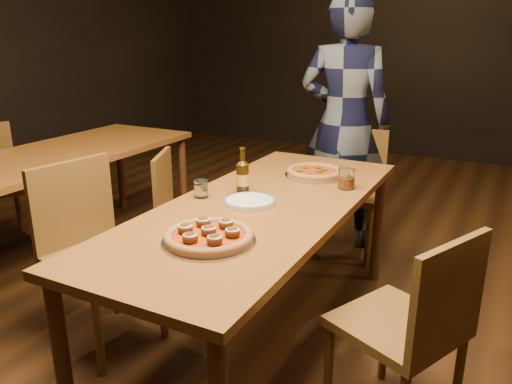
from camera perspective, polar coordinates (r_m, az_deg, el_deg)
The scene contains 14 objects.
ground at distance 2.70m, azimuth 0.51°, elevation -16.50°, with size 9.00×9.00×0.00m, color black.
table_main at distance 2.38m, azimuth 0.56°, elevation -2.92°, with size 0.80×2.00×0.75m.
table_left at distance 3.65m, azimuth -21.62°, elevation 3.18°, with size 0.80×2.00×0.75m.
chair_main_nw at distance 2.57m, azimuth -17.13°, elevation -6.90°, with size 0.45×0.45×0.97m, color #573817, non-canonical shape.
chair_main_sw at distance 3.19m, azimuth -7.17°, elevation -2.44°, with size 0.40×0.40×0.85m, color #573817, non-canonical shape.
chair_main_e at distance 2.07m, azimuth 15.84°, elevation -14.24°, with size 0.42×0.42×0.90m, color #573817, non-canonical shape.
chair_end at distance 3.55m, azimuth 10.61°, elevation -0.00°, with size 0.42×0.42×0.91m, color #573817, non-canonical shape.
pizza_meatball at distance 1.93m, azimuth -5.42°, elevation -5.00°, with size 0.37×0.37×0.07m.
pizza_margherita at distance 2.82m, azimuth 6.72°, elevation 2.26°, with size 0.33×0.33×0.04m.
plate_stack at distance 2.35m, azimuth -0.76°, elevation -1.12°, with size 0.24×0.24×0.02m, color white.
beer_bottle at distance 2.47m, azimuth -1.54°, elevation 1.59°, with size 0.07×0.07×0.23m.
water_glass at distance 2.45m, azimuth -6.30°, elevation 0.36°, with size 0.07×0.07×0.09m, color white.
amber_glass at distance 2.61m, azimuth 10.29°, elevation 1.56°, with size 0.09×0.09×0.11m, color #8D4710.
diner at distance 3.65m, azimuth 10.07°, elevation 7.75°, with size 0.66×0.43×1.80m, color black.
Camera 1 is at (1.02, -1.98, 1.52)m, focal length 35.00 mm.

